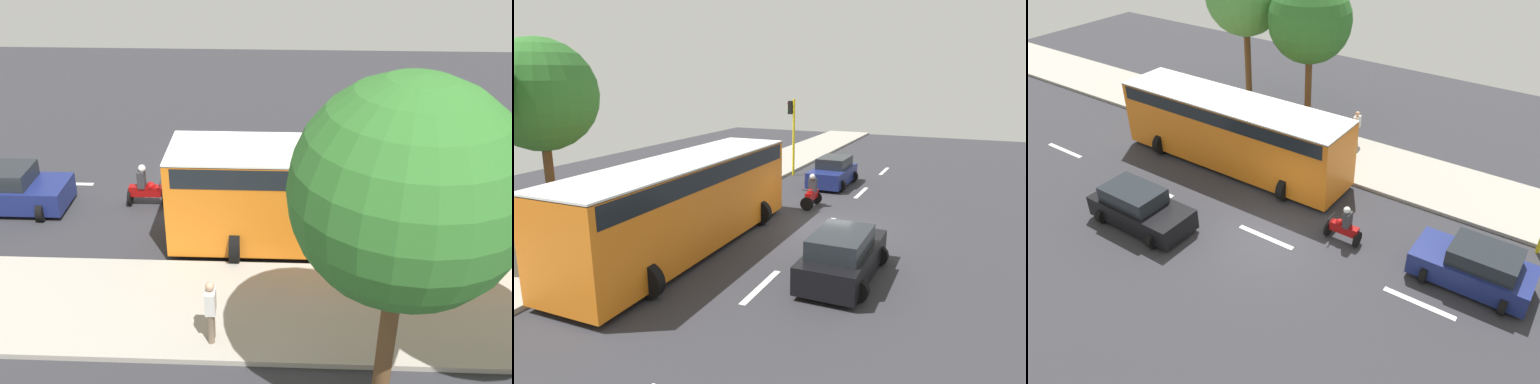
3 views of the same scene
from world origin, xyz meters
The scene contains 13 objects.
ground_plane centered at (0.00, 0.00, -0.05)m, with size 40.00×60.00×0.10m, color #2D2D33.
sidewalk centered at (7.00, 0.00, 0.07)m, with size 4.00×60.00×0.15m, color #9E998E.
lane_stripe_far_north centered at (0.00, -12.00, 0.01)m, with size 0.20×2.40×0.01m, color white.
lane_stripe_north centered at (0.00, -6.00, 0.01)m, with size 0.20×2.40×0.01m, color white.
lane_stripe_mid centered at (0.00, 0.00, 0.01)m, with size 0.20×2.40×0.01m, color white.
lane_stripe_south centered at (0.00, 6.00, 0.01)m, with size 0.20×2.40×0.01m, color white.
car_dark_blue centered at (1.84, -7.07, 0.71)m, with size 2.20×3.84×1.52m.
car_black centered at (-1.95, 4.47, 0.71)m, with size 2.17×4.14×1.52m.
city_bus centered at (3.62, 4.35, 1.85)m, with size 3.20×11.00×3.16m.
motorcycle centered at (1.45, -2.48, 0.64)m, with size 0.60×1.30×1.53m.
pedestrian_near_signal centered at (8.29, 0.53, 1.06)m, with size 0.40×0.24×1.69m.
traffic_light_corner centered at (4.85, -8.60, 2.93)m, with size 0.49×0.24×4.50m.
street_tree_center centered at (9.94, 4.30, 5.13)m, with size 4.24×4.24×7.27m.
Camera 2 is at (-5.33, 17.24, 5.94)m, focal length 33.17 mm.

